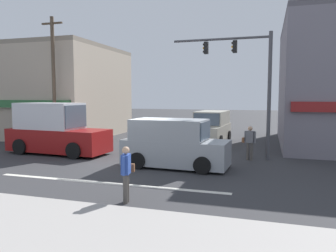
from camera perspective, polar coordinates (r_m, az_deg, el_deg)
ground_plane at (r=15.27m, az=-4.64°, el=-6.59°), size 120.00×120.00×0.00m
lane_marking_stripe at (r=12.17m, az=-10.82°, el=-9.72°), size 9.00×0.24×0.01m
building_left_block at (r=28.01m, az=-19.84°, el=5.60°), size 10.25×9.18×6.88m
utility_pole_near_left at (r=21.49m, az=-19.28°, el=7.57°), size 1.40×0.22×7.91m
traffic_light_mast at (r=16.70m, az=13.92°, el=8.70°), size 4.89×0.27×6.20m
van_crossing_center at (r=21.99m, az=7.58°, el=-0.32°), size 2.28×4.71×2.11m
van_waiting_far at (r=14.40m, az=1.00°, el=-3.22°), size 4.69×2.22×2.11m
box_truck_parked_curbside at (r=18.80m, az=-19.04°, el=-0.76°), size 5.73×2.55×2.75m
pedestrian_foreground_with_bag at (r=9.74m, az=-7.28°, el=-7.72°), size 0.30×0.69×1.67m
pedestrian_mid_crossing at (r=16.40m, az=14.00°, el=-2.53°), size 0.67×0.43×1.67m
pedestrian_far_side at (r=17.83m, az=-2.21°, el=-1.75°), size 0.31×0.67×1.67m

